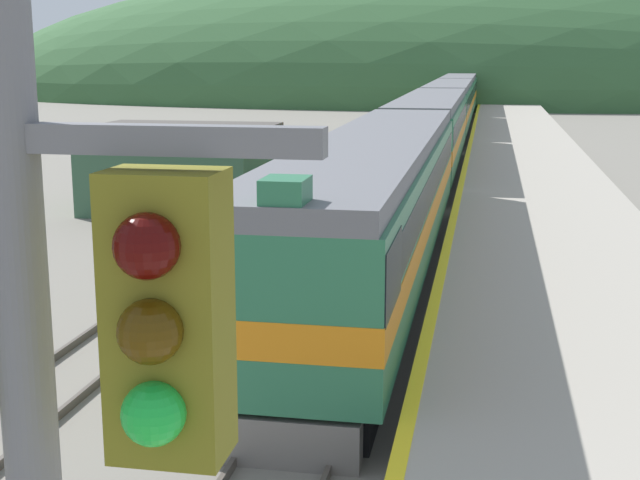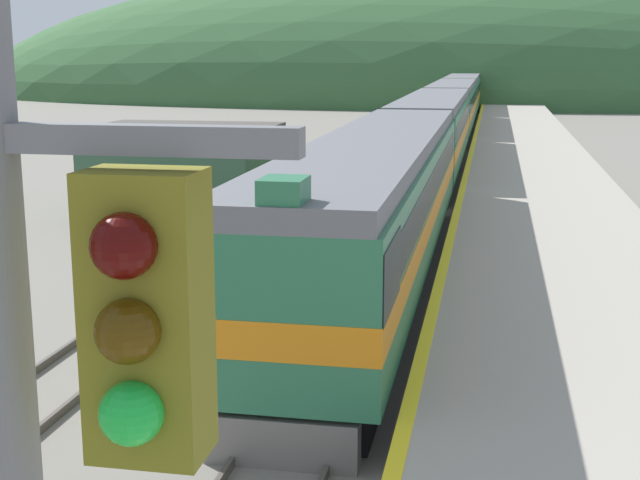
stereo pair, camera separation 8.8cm
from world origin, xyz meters
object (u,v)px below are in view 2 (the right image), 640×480
object	(u,v)px
express_train_lead_car	(375,206)
carriage_fourth	(463,95)
carriage_second	(433,133)
carriage_third	(452,108)

from	to	relation	value
express_train_lead_car	carriage_fourth	xyz separation A→B (m)	(0.00, 63.54, -0.01)
carriage_fourth	carriage_second	bearing A→B (deg)	-90.00
express_train_lead_car	carriage_fourth	size ratio (longest dim) A/B	1.11
express_train_lead_car	carriage_fourth	distance (m)	63.54
carriage_second	carriage_third	bearing A→B (deg)	90.00
express_train_lead_car	carriage_third	distance (m)	42.79
carriage_third	carriage_fourth	size ratio (longest dim) A/B	1.00
carriage_third	carriage_fourth	distance (m)	20.75
express_train_lead_car	carriage_fourth	bearing A→B (deg)	90.00
express_train_lead_car	carriage_second	distance (m)	22.04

